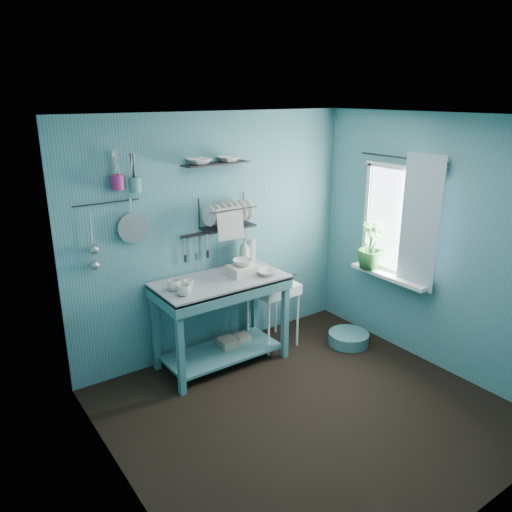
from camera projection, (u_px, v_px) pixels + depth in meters
floor at (307, 411)px, 4.39m from camera, size 3.20×3.20×0.00m
ceiling at (318, 117)px, 3.61m from camera, size 3.20×3.20×0.00m
wall_back at (216, 236)px, 5.16m from camera, size 3.20×0.00×3.20m
wall_front at (487, 355)px, 2.83m from camera, size 3.20×0.00×3.20m
wall_left at (119, 330)px, 3.12m from camera, size 0.00×3.00×3.00m
wall_right at (436, 245)px, 4.87m from camera, size 0.00×3.00×3.00m
work_counter at (221, 322)px, 5.04m from camera, size 1.37×0.81×0.92m
mug_left at (184, 290)px, 4.49m from camera, size 0.12×0.12×0.10m
mug_mid at (189, 285)px, 4.63m from camera, size 0.14×0.14×0.09m
mug_right at (174, 285)px, 4.61m from camera, size 0.17×0.17×0.10m
wash_tub at (243, 270)px, 5.00m from camera, size 0.28×0.22×0.10m
tub_bowl at (243, 263)px, 4.98m from camera, size 0.20×0.19×0.06m
soap_bottle at (244, 252)px, 5.23m from camera, size 0.12×0.12×0.30m
water_bottle at (251, 251)px, 5.31m from camera, size 0.09×0.09×0.28m
counter_bowl at (266, 272)px, 5.02m from camera, size 0.22×0.22×0.05m
hotplate_stand at (273, 313)px, 5.47m from camera, size 0.52×0.52×0.72m
frying_pan at (273, 280)px, 5.35m from camera, size 0.30×0.30×0.03m
knife_strip at (195, 235)px, 4.98m from camera, size 0.32×0.02×0.03m
dish_rack at (228, 212)px, 5.01m from camera, size 0.58×0.33×0.32m
upper_shelf at (216, 164)px, 4.83m from camera, size 0.71×0.22×0.01m
shelf_bowl_left at (199, 164)px, 4.72m from camera, size 0.24×0.24×0.06m
shelf_bowl_right at (229, 156)px, 4.89m from camera, size 0.23×0.23×0.05m
utensil_cup_magenta at (117, 182)px, 4.33m from camera, size 0.11×0.11×0.13m
utensil_cup_teal at (135, 185)px, 4.43m from camera, size 0.11×0.11×0.13m
colander at (132, 228)px, 4.55m from camera, size 0.28×0.03×0.28m
ladle_outer at (91, 230)px, 4.35m from camera, size 0.01×0.01×0.30m
ladle_inner at (92, 247)px, 4.39m from camera, size 0.01×0.01×0.30m
hook_rail at (107, 203)px, 4.37m from camera, size 0.60×0.01×0.01m
window_glass at (399, 221)px, 5.17m from camera, size 0.00×1.10×1.10m
windowsill at (389, 276)px, 5.30m from camera, size 0.16×0.95×0.04m
curtain at (420, 223)px, 4.88m from camera, size 0.00×1.35×1.35m
curtain_rod at (402, 158)px, 4.94m from camera, size 0.02×1.05×0.02m
potted_plant at (371, 246)px, 5.40m from camera, size 0.35×0.35×0.51m
storage_tin_large at (228, 348)px, 5.24m from camera, size 0.18×0.18×0.22m
storage_tin_small at (242, 343)px, 5.38m from camera, size 0.15×0.15×0.20m
floor_basin at (349, 338)px, 5.55m from camera, size 0.45×0.45×0.13m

